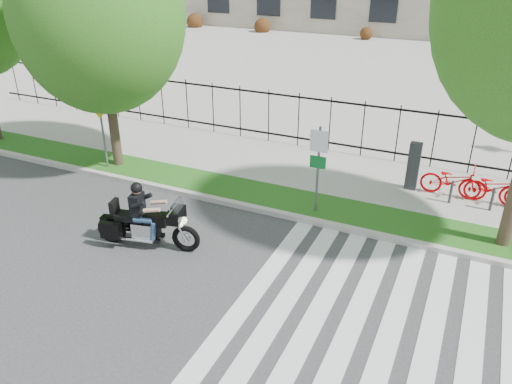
% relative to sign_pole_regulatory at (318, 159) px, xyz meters
% --- Properties ---
extents(ground, '(120.00, 120.00, 0.00)m').
position_rel_sign_pole_regulatory_xyz_m(ground, '(-2.28, -4.58, -1.74)').
color(ground, '#353538').
rests_on(ground, ground).
extents(curb, '(60.00, 0.20, 0.15)m').
position_rel_sign_pole_regulatory_xyz_m(curb, '(-2.28, -0.48, -1.66)').
color(curb, '#B0ACA5').
rests_on(curb, ground).
extents(grass_verge, '(60.00, 1.50, 0.15)m').
position_rel_sign_pole_regulatory_xyz_m(grass_verge, '(-2.28, 0.37, -1.66)').
color(grass_verge, '#205214').
rests_on(grass_verge, ground).
extents(sidewalk, '(60.00, 3.50, 0.15)m').
position_rel_sign_pole_regulatory_xyz_m(sidewalk, '(-2.28, 2.87, -1.66)').
color(sidewalk, '#A7A69D').
rests_on(sidewalk, ground).
extents(plaza, '(80.00, 34.00, 0.10)m').
position_rel_sign_pole_regulatory_xyz_m(plaza, '(-2.28, 20.42, -1.69)').
color(plaza, '#A7A69D').
rests_on(plaza, ground).
extents(crosswalk_stripes, '(5.70, 8.00, 0.01)m').
position_rel_sign_pole_regulatory_xyz_m(crosswalk_stripes, '(2.55, -4.58, -1.73)').
color(crosswalk_stripes, silver).
rests_on(crosswalk_stripes, ground).
extents(iron_fence, '(30.00, 0.06, 2.00)m').
position_rel_sign_pole_regulatory_xyz_m(iron_fence, '(-2.28, 4.62, -0.59)').
color(iron_fence, black).
rests_on(iron_fence, sidewalk).
extents(lamp_post_left, '(1.06, 0.70, 4.25)m').
position_rel_sign_pole_regulatory_xyz_m(lamp_post_left, '(-14.28, 7.42, 1.47)').
color(lamp_post_left, black).
rests_on(lamp_post_left, ground).
extents(street_tree_1, '(5.23, 5.23, 7.89)m').
position_rel_sign_pole_regulatory_xyz_m(street_tree_1, '(-7.26, 0.37, 3.29)').
color(street_tree_1, '#372A1E').
rests_on(street_tree_1, grass_verge).
extents(sign_pole_regulatory, '(0.50, 0.09, 2.50)m').
position_rel_sign_pole_regulatory_xyz_m(sign_pole_regulatory, '(0.00, 0.00, 0.00)').
color(sign_pole_regulatory, '#59595B').
rests_on(sign_pole_regulatory, grass_verge).
extents(sign_pole_warning, '(0.78, 0.09, 2.49)m').
position_rel_sign_pole_regulatory_xyz_m(sign_pole_warning, '(-7.44, 0.00, 0.00)').
color(sign_pole_warning, '#59595B').
rests_on(sign_pole_warning, grass_verge).
extents(motorcycle_rider, '(2.74, 1.11, 2.14)m').
position_rel_sign_pole_regulatory_xyz_m(motorcycle_rider, '(-3.34, -3.33, -1.03)').
color(motorcycle_rider, black).
rests_on(motorcycle_rider, ground).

